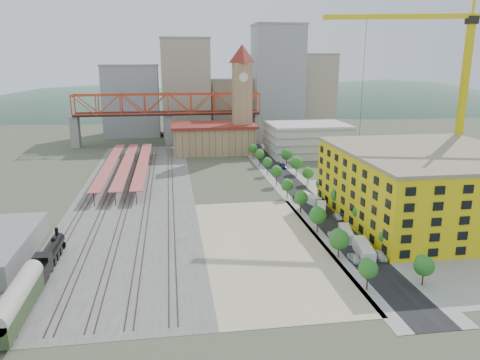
{
  "coord_description": "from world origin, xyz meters",
  "views": [
    {
      "loc": [
        -24.41,
        -129.36,
        41.25
      ],
      "look_at": [
        -6.36,
        -9.19,
        10.0
      ],
      "focal_mm": 35.0,
      "sensor_mm": 36.0,
      "label": 1
    }
  ],
  "objects": [
    {
      "name": "car_4",
      "position": [
        19.0,
        -42.33,
        0.8
      ],
      "size": [
        2.31,
        4.87,
        1.61
      ],
      "primitive_type": "imported",
      "rotation": [
        0.0,
        0.0,
        -0.09
      ],
      "color": "white",
      "rests_on": "ground"
    },
    {
      "name": "platform_canopies",
      "position": [
        -41.0,
        45.0,
        3.99
      ],
      "size": [
        16.0,
        80.0,
        4.12
      ],
      "color": "#C75C4C",
      "rests_on": "ground"
    },
    {
      "name": "site_trailer_a",
      "position": [
        16.0,
        -40.45,
        1.42
      ],
      "size": [
        4.47,
        10.72,
        2.85
      ],
      "primitive_type": "cube",
      "rotation": [
        0.0,
        0.0,
        -0.17
      ],
      "color": "silver",
      "rests_on": "ground"
    },
    {
      "name": "locomotive",
      "position": [
        -50.0,
        -36.81,
        2.23
      ],
      "size": [
        3.09,
        23.87,
        5.97
      ],
      "color": "black",
      "rests_on": "ground"
    },
    {
      "name": "car_5",
      "position": [
        19.0,
        -16.15,
        0.67
      ],
      "size": [
        1.6,
        4.15,
        1.35
      ],
      "primitive_type": "imported",
      "rotation": [
        0.0,
        0.0,
        -0.04
      ],
      "color": "#A09FA5",
      "rests_on": "ground"
    },
    {
      "name": "car_7",
      "position": [
        19.0,
        45.44,
        0.8
      ],
      "size": [
        2.41,
        5.56,
        1.59
      ],
      "primitive_type": "imported",
      "rotation": [
        0.0,
        0.0,
        -0.03
      ],
      "color": "navy",
      "rests_on": "ground"
    },
    {
      "name": "car_2",
      "position": [
        13.0,
        1.38,
        0.74
      ],
      "size": [
        2.73,
        5.46,
        1.49
      ],
      "primitive_type": "imported",
      "rotation": [
        0.0,
        0.0,
        -0.05
      ],
      "color": "black",
      "rests_on": "ground"
    },
    {
      "name": "car_3",
      "position": [
        13.0,
        15.97,
        0.79
      ],
      "size": [
        2.9,
        5.67,
        1.57
      ],
      "primitive_type": "imported",
      "rotation": [
        0.0,
        0.0,
        -0.13
      ],
      "color": "#1A224D",
      "rests_on": "ground"
    },
    {
      "name": "street_trees",
      "position": [
        16.0,
        5.0,
        0.0
      ],
      "size": [
        15.4,
        124.4,
        8.0
      ],
      "color": "#277021",
      "rests_on": "ground"
    },
    {
      "name": "clock_tower",
      "position": [
        8.0,
        79.99,
        28.7
      ],
      "size": [
        12.0,
        12.0,
        52.0
      ],
      "color": "tan",
      "rests_on": "ground"
    },
    {
      "name": "construction_building",
      "position": [
        42.0,
        -20.0,
        9.41
      ],
      "size": [
        44.6,
        50.6,
        18.8
      ],
      "color": "yellow",
      "rests_on": "ground"
    },
    {
      "name": "ballast_strip",
      "position": [
        -36.0,
        17.5,
        0.03
      ],
      "size": [
        36.0,
        165.0,
        0.06
      ],
      "primitive_type": "cube",
      "color": "#605E59",
      "rests_on": "ground"
    },
    {
      "name": "rail_tracks",
      "position": [
        -37.8,
        17.5,
        0.15
      ],
      "size": [
        26.56,
        160.0,
        0.18
      ],
      "color": "#382B23",
      "rests_on": "ground"
    },
    {
      "name": "parking_garage",
      "position": [
        36.0,
        70.0,
        7.0
      ],
      "size": [
        34.0,
        26.0,
        14.0
      ],
      "primitive_type": "cube",
      "color": "silver",
      "rests_on": "ground"
    },
    {
      "name": "truss_bridge",
      "position": [
        -25.0,
        105.0,
        18.86
      ],
      "size": [
        94.0,
        9.6,
        25.6
      ],
      "color": "gray",
      "rests_on": "ground"
    },
    {
      "name": "construction_pad",
      "position": [
        45.0,
        -20.0,
        0.03
      ],
      "size": [
        50.0,
        90.0,
        0.06
      ],
      "primitive_type": "cube",
      "color": "gray",
      "rests_on": "ground"
    },
    {
      "name": "car_1",
      "position": [
        13.0,
        -30.12,
        0.8
      ],
      "size": [
        1.72,
        4.84,
        1.59
      ],
      "primitive_type": "imported",
      "rotation": [
        0.0,
        0.0,
        0.01
      ],
      "color": "#9FA0A4",
      "rests_on": "ground"
    },
    {
      "name": "sidewalk_east",
      "position": [
        21.5,
        15.0,
        0.02
      ],
      "size": [
        3.0,
        170.0,
        0.04
      ],
      "primitive_type": "cube",
      "color": "gray",
      "rests_on": "ground"
    },
    {
      "name": "sidewalk_west",
      "position": [
        10.5,
        15.0,
        0.02
      ],
      "size": [
        3.0,
        170.0,
        0.04
      ],
      "primitive_type": "cube",
      "color": "gray",
      "rests_on": "ground"
    },
    {
      "name": "distant_hills",
      "position": [
        45.28,
        260.0,
        -79.54
      ],
      "size": [
        647.0,
        264.0,
        227.0
      ],
      "color": "#4C6B59",
      "rests_on": "ground"
    },
    {
      "name": "site_trailer_c",
      "position": [
        16.0,
        -11.22,
        1.26
      ],
      "size": [
        5.43,
        9.51,
        2.53
      ],
      "primitive_type": "cube",
      "rotation": [
        0.0,
        0.0,
        -0.35
      ],
      "color": "silver",
      "rests_on": "ground"
    },
    {
      "name": "skyline",
      "position": [
        7.47,
        142.31,
        22.81
      ],
      "size": [
        133.0,
        46.0,
        60.0
      ],
      "color": "#9EA0A3",
      "rests_on": "ground"
    },
    {
      "name": "car_0",
      "position": [
        13.0,
        -42.78,
        0.74
      ],
      "size": [
        2.06,
        4.45,
        1.48
      ],
      "primitive_type": "imported",
      "rotation": [
        0.0,
        0.0,
        0.07
      ],
      "color": "silver",
      "rests_on": "ground"
    },
    {
      "name": "site_trailer_b",
      "position": [
        16.0,
        -29.94,
        1.24
      ],
      "size": [
        4.12,
        9.33,
        2.47
      ],
      "primitive_type": "cube",
      "rotation": [
        0.0,
        0.0,
        -0.2
      ],
      "color": "silver",
      "rests_on": "ground"
    },
    {
      "name": "station_hall",
      "position": [
        -5.0,
        82.0,
        6.67
      ],
      "size": [
        38.0,
        24.0,
        13.1
      ],
      "color": "tan",
      "rests_on": "ground"
    },
    {
      "name": "tower_crane",
      "position": [
        60.88,
        4.8,
        38.85
      ],
      "size": [
        57.8,
        15.91,
        62.96
      ],
      "color": "yellow",
      "rests_on": "ground"
    },
    {
      "name": "car_6",
      "position": [
        19.0,
        -0.79,
        0.76
      ],
      "size": [
        3.36,
        5.8,
        1.52
      ],
      "primitive_type": "imported",
      "rotation": [
        0.0,
        0.0,
        0.16
      ],
      "color": "black",
      "rests_on": "ground"
    },
    {
      "name": "ground",
      "position": [
        0.0,
        0.0,
        0.0
      ],
      "size": [
        400.0,
        400.0,
        0.0
      ],
      "primitive_type": "plane",
      "color": "#474C38",
      "rests_on": "ground"
    },
    {
      "name": "site_trailer_d",
      "position": [
        16.0,
        -0.67,
        1.22
      ],
      "size": [
        4.83,
        9.19,
        2.43
      ],
      "primitive_type": "cube",
      "rotation": [
        0.0,
        0.0,
        0.3
      ],
      "color": "silver",
      "rests_on": "ground"
    },
    {
      "name": "street_asphalt",
      "position": [
        16.0,
        15.0,
        0.03
      ],
      "size": [
        12.0,
        170.0,
        0.06
      ],
      "primitive_type": "cube",
      "color": "black",
      "rests_on": "ground"
    },
    {
      "name": "dirt_lot",
      "position": [
        -4.0,
        -31.5,
        0.03
      ],
      "size": [
        28.0,
        67.0,
        0.06
      ],
      "primitive_type": "cube",
      "color": "tan",
      "rests_on": "ground"
    },
    {
      "name": "coach",
      "position": [
        -50.0,
        -56.22,
        3.32
      ],
      "size": [
        3.43,
        19.89,
        6.24
      ],
      "color": "#253A1F",
      "rests_on": "ground"
    }
  ]
}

